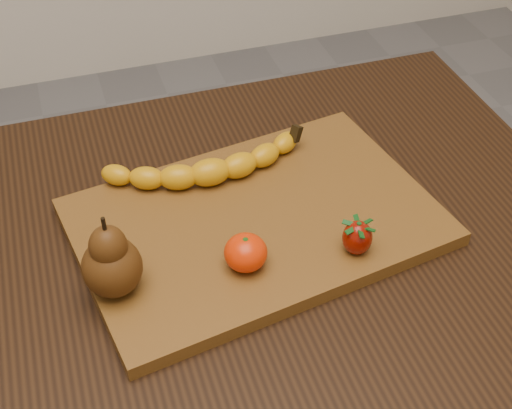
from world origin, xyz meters
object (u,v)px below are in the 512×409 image
object	(u,v)px
table	(217,296)
pear	(110,255)
mandarin	(246,253)
cutting_board	(256,222)

from	to	relation	value
table	pear	distance (m)	0.22
mandarin	cutting_board	bearing A→B (deg)	64.12
mandarin	pear	bearing A→B (deg)	175.29
pear	cutting_board	bearing A→B (deg)	19.09
table	cutting_board	bearing A→B (deg)	12.86
table	cutting_board	distance (m)	0.12
table	mandarin	xyz separation A→B (m)	(0.02, -0.06, 0.14)
cutting_board	pear	world-z (taller)	pear
cutting_board	mandarin	distance (m)	0.09
pear	mandarin	world-z (taller)	pear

